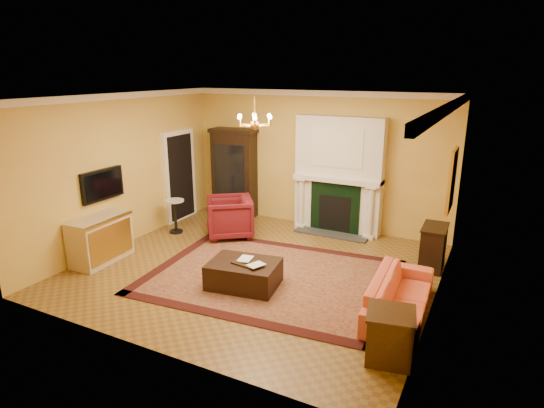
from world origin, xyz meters
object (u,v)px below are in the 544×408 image
Objects in this scene: china_cabinet at (235,175)px; end_table at (389,337)px; pedestal_table at (175,214)px; coral_sofa at (400,290)px; commode at (100,239)px; console_table at (433,248)px; leather_ottoman at (244,274)px; wingback_armchair at (229,215)px.

china_cabinet reaches higher than end_table.
coral_sofa reaches higher than pedestal_table.
commode reaches higher than coral_sofa.
console_table is 3.41m from leather_ottoman.
china_cabinet is at bearing 54.98° from coral_sofa.
wingback_armchair reaches higher than pedestal_table.
coral_sofa reaches higher than end_table.
china_cabinet is at bearing 138.99° from end_table.
end_table reaches higher than leather_ottoman.
end_table is at bearing -45.03° from china_cabinet.
china_cabinet is 6.23m from end_table.
pedestal_table is 3.06m from leather_ottoman.
console_table is at bearing -8.19° from coral_sofa.
console_table reaches higher than leather_ottoman.
end_table is 2.72m from leather_ottoman.
china_cabinet is 1.82× the size of leather_ottoman.
wingback_armchair reaches higher than end_table.
pedestal_table is at bearing -110.82° from wingback_armchair.
wingback_armchair is 0.85× the size of leather_ottoman.
commode is (-0.25, -1.85, -0.00)m from pedestal_table.
commode reaches higher than console_table.
wingback_armchair is 4.89m from end_table.
leather_ottoman is (2.88, 0.29, -0.20)m from commode.
china_cabinet reaches higher than pedestal_table.
pedestal_table is 0.67× the size of leather_ottoman.
console_table is at bearing -16.10° from china_cabinet.
coral_sofa is 3.15× the size of end_table.
commode is at bearing -157.03° from console_table.
wingback_armchair is at bearing -177.12° from console_table.
console_table is (4.08, 0.28, -0.09)m from wingback_armchair.
pedestal_table is 5.29m from console_table.
commode is (-1.43, -2.17, -0.05)m from wingback_armchair.
coral_sofa is at bearing -14.03° from pedestal_table.
china_cabinet is 5.43m from coral_sofa.
wingback_armchair is 1.54× the size of end_table.
end_table is (4.02, -2.77, -0.17)m from wingback_armchair.
wingback_armchair is at bearing 118.91° from leather_ottoman.
coral_sofa is at bearing 31.30° from wingback_armchair.
commode is (-0.78, -3.47, -0.58)m from china_cabinet.
coral_sofa reaches higher than leather_ottoman.
china_cabinet is 1.80m from pedestal_table.
commode is at bearing -106.64° from china_cabinet.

